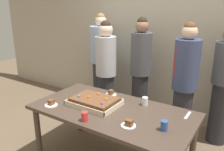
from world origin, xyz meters
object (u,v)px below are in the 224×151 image
drink_cup_middle (85,117)px  person_green_shirt_behind (184,85)px  plated_slice_far_left (51,104)px  drink_cup_nearest (164,126)px  plated_slice_near_right (129,124)px  person_left_edge_reaching (224,84)px  party_table (112,115)px  sheet_cake (94,101)px  drink_cup_far_end (145,101)px  cake_server_utensil (188,115)px  person_striped_tie_right (106,72)px  plated_slice_near_left (111,94)px  person_back_corner (101,63)px  person_serving_front (140,71)px

drink_cup_middle → person_green_shirt_behind: (0.65, 1.24, 0.10)m
plated_slice_far_left → drink_cup_nearest: 1.34m
plated_slice_near_right → person_left_edge_reaching: person_left_edge_reaching is taller
party_table → sheet_cake: size_ratio=3.16×
plated_slice_far_left → drink_cup_nearest: (1.33, 0.20, 0.03)m
sheet_cake → drink_cup_nearest: bearing=-6.5°
person_left_edge_reaching → drink_cup_nearest: bearing=31.7°
party_table → drink_cup_far_end: 0.43m
plated_slice_far_left → person_green_shirt_behind: size_ratio=0.09×
plated_slice_near_right → cake_server_utensil: size_ratio=0.75×
sheet_cake → drink_cup_nearest: (0.91, -0.10, 0.01)m
cake_server_utensil → person_striped_tie_right: person_striped_tie_right is taller
cake_server_utensil → person_left_edge_reaching: (0.21, 0.90, 0.13)m
plated_slice_near_left → drink_cup_far_end: drink_cup_far_end is taller
person_green_shirt_behind → person_back_corner: 1.57m
plated_slice_near_right → drink_cup_far_end: bearing=98.8°
party_table → drink_cup_middle: 0.41m
drink_cup_middle → party_table: bearing=77.0°
sheet_cake → person_left_edge_reaching: size_ratio=0.35×
party_table → drink_cup_nearest: size_ratio=18.52×
drink_cup_far_end → person_striped_tie_right: 1.02m
person_back_corner → person_left_edge_reaching: bearing=59.4°
drink_cup_far_end → person_back_corner: (-1.25, 0.85, 0.11)m
person_back_corner → drink_cup_middle: bearing=-2.1°
plated_slice_near_left → drink_cup_nearest: 1.02m
drink_cup_far_end → plated_slice_far_left: bearing=-146.4°
drink_cup_nearest → person_back_corner: person_back_corner is taller
person_serving_front → person_striped_tie_right: size_ratio=1.03×
person_serving_front → person_back_corner: bearing=-91.8°
sheet_cake → plated_slice_far_left: sheet_cake is taller
party_table → plated_slice_near_left: bearing=125.3°
plated_slice_near_left → person_serving_front: 0.76m
drink_cup_middle → cake_server_utensil: (0.86, 0.70, -0.05)m
drink_cup_middle → person_serving_front: size_ratio=0.06×
drink_cup_nearest → person_back_corner: 2.08m
drink_cup_far_end → plated_slice_near_right: bearing=-81.2°
sheet_cake → drink_cup_nearest: size_ratio=5.86×
drink_cup_middle → person_green_shirt_behind: size_ratio=0.06×
plated_slice_near_left → drink_cup_far_end: bearing=-4.6°
plated_slice_far_left → drink_cup_far_end: bearing=33.6°
party_table → person_back_corner: 1.54m
drink_cup_middle → person_serving_front: person_serving_front is taller
person_serving_front → person_back_corner: 0.79m
person_striped_tie_right → drink_cup_far_end: bearing=35.8°
plated_slice_far_left → sheet_cake: bearing=35.8°
person_striped_tie_right → person_left_edge_reaching: (1.61, 0.42, -0.00)m
drink_cup_nearest → person_striped_tie_right: 1.58m
person_green_shirt_behind → person_left_edge_reaching: (0.42, 0.36, -0.01)m
person_striped_tie_right → person_green_shirt_behind: bearing=67.4°
drink_cup_middle → drink_cup_far_end: same height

